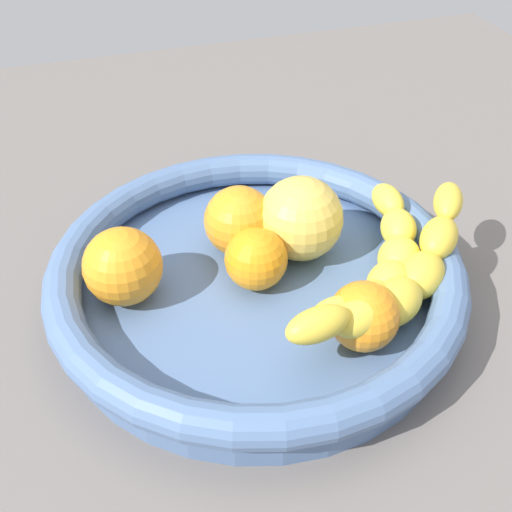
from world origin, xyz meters
TOP-DOWN VIEW (x-y plane):
  - kitchen_counter at (0.00, 0.00)cm, footprint 120.00×120.00cm
  - fruit_bowl at (0.00, 0.00)cm, footprint 35.52×35.52cm
  - banana_draped_left at (6.46, 10.21)cm, footprint 15.20×21.80cm
  - banana_draped_right at (3.92, 9.95)cm, footprint 16.16×14.42cm
  - orange_front at (-4.95, -0.31)cm, footprint 6.37×6.37cm
  - orange_mid_left at (-1.70, -10.85)cm, footprint 6.54×6.54cm
  - orange_mid_right at (-0.01, -0.03)cm, footprint 5.37×5.37cm
  - orange_rear at (9.03, 5.69)cm, footprint 5.47×5.47cm
  - apple_yellow at (-2.89, 5.04)cm, footprint 7.55×7.55cm

SIDE VIEW (x-z plane):
  - kitchen_counter at x=0.00cm, z-range 0.00..3.00cm
  - fruit_bowl at x=0.00cm, z-range 3.08..8.37cm
  - orange_mid_right at x=-0.01cm, z-range 5.13..10.51cm
  - orange_rear at x=9.03cm, z-range 5.13..10.61cm
  - banana_draped_right at x=3.92cm, z-range 5.72..10.10cm
  - orange_front at x=-4.95cm, z-range 5.13..11.50cm
  - orange_mid_left at x=-1.70cm, z-range 5.13..11.67cm
  - banana_draped_left at x=6.46cm, z-range 5.86..11.25cm
  - apple_yellow at x=-2.89cm, z-range 5.13..12.68cm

